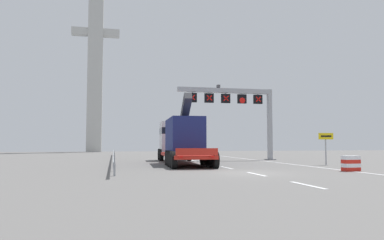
{
  "coord_description": "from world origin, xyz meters",
  "views": [
    {
      "loc": [
        -7.32,
        -18.91,
        1.62
      ],
      "look_at": [
        -0.83,
        11.23,
        3.61
      ],
      "focal_mm": 34.0,
      "sensor_mm": 36.0,
      "label": 1
    }
  ],
  "objects_px": {
    "crash_barrier_striped": "(351,163)",
    "bridge_pylon_distant": "(96,53)",
    "overhead_lane_gantry": "(239,103)",
    "exit_sign_yellow": "(326,141)",
    "heavy_haul_truck_red": "(180,139)"
  },
  "relations": [
    {
      "from": "crash_barrier_striped",
      "to": "exit_sign_yellow",
      "type": "bearing_deg",
      "value": 70.08
    },
    {
      "from": "overhead_lane_gantry",
      "to": "bridge_pylon_distant",
      "type": "relative_size",
      "value": 0.26
    },
    {
      "from": "overhead_lane_gantry",
      "to": "exit_sign_yellow",
      "type": "height_order",
      "value": "overhead_lane_gantry"
    },
    {
      "from": "crash_barrier_striped",
      "to": "bridge_pylon_distant",
      "type": "distance_m",
      "value": 58.58
    },
    {
      "from": "heavy_haul_truck_red",
      "to": "bridge_pylon_distant",
      "type": "height_order",
      "value": "bridge_pylon_distant"
    },
    {
      "from": "overhead_lane_gantry",
      "to": "heavy_haul_truck_red",
      "type": "xyz_separation_m",
      "value": [
        -6.49,
        -3.49,
        -3.57
      ]
    },
    {
      "from": "crash_barrier_striped",
      "to": "bridge_pylon_distant",
      "type": "relative_size",
      "value": 0.03
    },
    {
      "from": "overhead_lane_gantry",
      "to": "bridge_pylon_distant",
      "type": "distance_m",
      "value": 43.31
    },
    {
      "from": "bridge_pylon_distant",
      "to": "exit_sign_yellow",
      "type": "bearing_deg",
      "value": -67.59
    },
    {
      "from": "overhead_lane_gantry",
      "to": "exit_sign_yellow",
      "type": "xyz_separation_m",
      "value": [
        3.75,
        -8.89,
        -3.78
      ]
    },
    {
      "from": "overhead_lane_gantry",
      "to": "bridge_pylon_distant",
      "type": "bearing_deg",
      "value": 112.3
    },
    {
      "from": "bridge_pylon_distant",
      "to": "heavy_haul_truck_red",
      "type": "bearing_deg",
      "value": -77.61
    },
    {
      "from": "exit_sign_yellow",
      "to": "bridge_pylon_distant",
      "type": "xyz_separation_m",
      "value": [
        -19.37,
        46.96,
        17.27
      ]
    },
    {
      "from": "heavy_haul_truck_red",
      "to": "crash_barrier_striped",
      "type": "relative_size",
      "value": 13.64
    },
    {
      "from": "overhead_lane_gantry",
      "to": "heavy_haul_truck_red",
      "type": "distance_m",
      "value": 8.18
    }
  ]
}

